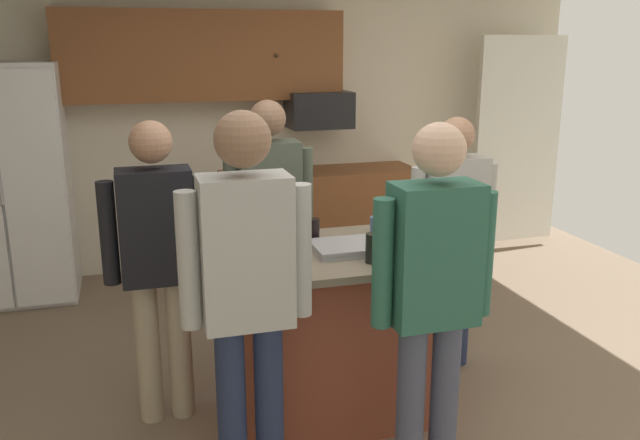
{
  "coord_description": "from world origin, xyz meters",
  "views": [
    {
      "loc": [
        -1.1,
        -3.28,
        2.05
      ],
      "look_at": [
        -0.05,
        0.26,
        1.05
      ],
      "focal_mm": 37.43,
      "sensor_mm": 36.0,
      "label": 1
    }
  ],
  "objects_px": {
    "mug_blue_stoneware": "(377,225)",
    "glass_pilsner": "(314,230)",
    "refrigerator": "(9,184)",
    "microwave_over_range": "(319,110)",
    "person_elder_center": "(452,228)",
    "glass_short_whisky": "(373,248)",
    "kitchen_island": "(335,331)",
    "person_guest_right": "(433,288)",
    "person_host_foreground": "(270,214)",
    "person_guest_left": "(247,286)",
    "mug_ceramic_white": "(291,251)",
    "glass_dark_ale": "(254,242)",
    "serving_tray": "(354,247)",
    "person_guest_by_door": "(158,254)",
    "glass_stout_tall": "(279,252)",
    "tumbler_amber": "(291,230)"
  },
  "relations": [
    {
      "from": "mug_ceramic_white",
      "to": "glass_short_whisky",
      "type": "height_order",
      "value": "glass_short_whisky"
    },
    {
      "from": "person_host_foreground",
      "to": "serving_tray",
      "type": "height_order",
      "value": "person_host_foreground"
    },
    {
      "from": "person_guest_right",
      "to": "person_host_foreground",
      "type": "xyz_separation_m",
      "value": [
        -0.4,
        1.52,
        -0.02
      ]
    },
    {
      "from": "glass_stout_tall",
      "to": "glass_short_whisky",
      "type": "height_order",
      "value": "glass_stout_tall"
    },
    {
      "from": "glass_pilsner",
      "to": "glass_short_whisky",
      "type": "bearing_deg",
      "value": -67.28
    },
    {
      "from": "person_elder_center",
      "to": "tumbler_amber",
      "type": "xyz_separation_m",
      "value": [
        -1.07,
        -0.17,
        0.12
      ]
    },
    {
      "from": "glass_dark_ale",
      "to": "serving_tray",
      "type": "bearing_deg",
      "value": -6.67
    },
    {
      "from": "kitchen_island",
      "to": "mug_blue_stoneware",
      "type": "bearing_deg",
      "value": 35.36
    },
    {
      "from": "refrigerator",
      "to": "serving_tray",
      "type": "xyz_separation_m",
      "value": [
        2.04,
        -2.46,
        0.04
      ]
    },
    {
      "from": "tumbler_amber",
      "to": "serving_tray",
      "type": "height_order",
      "value": "tumbler_amber"
    },
    {
      "from": "mug_blue_stoneware",
      "to": "glass_pilsner",
      "type": "relative_size",
      "value": 0.93
    },
    {
      "from": "glass_short_whisky",
      "to": "mug_blue_stoneware",
      "type": "bearing_deg",
      "value": 66.13
    },
    {
      "from": "person_guest_right",
      "to": "person_elder_center",
      "type": "relative_size",
      "value": 1.07
    },
    {
      "from": "refrigerator",
      "to": "microwave_over_range",
      "type": "relative_size",
      "value": 3.38
    },
    {
      "from": "person_guest_left",
      "to": "mug_blue_stoneware",
      "type": "height_order",
      "value": "person_guest_left"
    },
    {
      "from": "person_guest_right",
      "to": "mug_blue_stoneware",
      "type": "distance_m",
      "value": 1.0
    },
    {
      "from": "refrigerator",
      "to": "person_guest_left",
      "type": "bearing_deg",
      "value": -65.9
    },
    {
      "from": "refrigerator",
      "to": "person_guest_right",
      "type": "bearing_deg",
      "value": -55.92
    },
    {
      "from": "person_host_foreground",
      "to": "mug_ceramic_white",
      "type": "height_order",
      "value": "person_host_foreground"
    },
    {
      "from": "kitchen_island",
      "to": "glass_pilsner",
      "type": "distance_m",
      "value": 0.57
    },
    {
      "from": "microwave_over_range",
      "to": "tumbler_amber",
      "type": "relative_size",
      "value": 3.43
    },
    {
      "from": "microwave_over_range",
      "to": "glass_dark_ale",
      "type": "height_order",
      "value": "microwave_over_range"
    },
    {
      "from": "person_elder_center",
      "to": "glass_short_whisky",
      "type": "height_order",
      "value": "person_elder_center"
    },
    {
      "from": "person_guest_right",
      "to": "person_elder_center",
      "type": "bearing_deg",
      "value": -46.15
    },
    {
      "from": "person_guest_right",
      "to": "mug_ceramic_white",
      "type": "xyz_separation_m",
      "value": [
        -0.47,
        0.65,
        0.01
      ]
    },
    {
      "from": "microwave_over_range",
      "to": "glass_stout_tall",
      "type": "height_order",
      "value": "microwave_over_range"
    },
    {
      "from": "person_guest_left",
      "to": "glass_pilsner",
      "type": "xyz_separation_m",
      "value": [
        0.52,
        0.79,
        -0.01
      ]
    },
    {
      "from": "microwave_over_range",
      "to": "mug_blue_stoneware",
      "type": "xyz_separation_m",
      "value": [
        -0.32,
        -2.3,
        -0.44
      ]
    },
    {
      "from": "mug_blue_stoneware",
      "to": "serving_tray",
      "type": "distance_m",
      "value": 0.36
    },
    {
      "from": "person_guest_by_door",
      "to": "glass_pilsner",
      "type": "xyz_separation_m",
      "value": [
        0.85,
        -0.03,
        0.07
      ]
    },
    {
      "from": "person_guest_by_door",
      "to": "mug_blue_stoneware",
      "type": "relative_size",
      "value": 13.55
    },
    {
      "from": "glass_stout_tall",
      "to": "glass_pilsner",
      "type": "relative_size",
      "value": 1.21
    },
    {
      "from": "person_guest_by_door",
      "to": "glass_stout_tall",
      "type": "distance_m",
      "value": 0.7
    },
    {
      "from": "glass_stout_tall",
      "to": "person_host_foreground",
      "type": "bearing_deg",
      "value": 80.36
    },
    {
      "from": "person_elder_center",
      "to": "person_host_foreground",
      "type": "distance_m",
      "value": 1.15
    },
    {
      "from": "person_guest_by_door",
      "to": "mug_ceramic_white",
      "type": "distance_m",
      "value": 0.72
    },
    {
      "from": "serving_tray",
      "to": "glass_dark_ale",
      "type": "bearing_deg",
      "value": 173.33
    },
    {
      "from": "mug_blue_stoneware",
      "to": "serving_tray",
      "type": "xyz_separation_m",
      "value": [
        -0.24,
        -0.27,
        -0.03
      ]
    },
    {
      "from": "microwave_over_range",
      "to": "tumbler_amber",
      "type": "distance_m",
      "value": 2.56
    },
    {
      "from": "refrigerator",
      "to": "kitchen_island",
      "type": "height_order",
      "value": "refrigerator"
    },
    {
      "from": "mug_blue_stoneware",
      "to": "person_guest_left",
      "type": "bearing_deg",
      "value": -137.6
    },
    {
      "from": "person_elder_center",
      "to": "tumbler_amber",
      "type": "relative_size",
      "value": 9.86
    },
    {
      "from": "person_guest_by_door",
      "to": "person_elder_center",
      "type": "xyz_separation_m",
      "value": [
        1.78,
        0.12,
        -0.03
      ]
    },
    {
      "from": "microwave_over_range",
      "to": "person_host_foreground",
      "type": "bearing_deg",
      "value": -115.55
    },
    {
      "from": "mug_ceramic_white",
      "to": "glass_dark_ale",
      "type": "height_order",
      "value": "glass_dark_ale"
    },
    {
      "from": "person_elder_center",
      "to": "glass_short_whisky",
      "type": "bearing_deg",
      "value": 16.93
    },
    {
      "from": "microwave_over_range",
      "to": "tumbler_amber",
      "type": "xyz_separation_m",
      "value": [
        -0.86,
        -2.38,
        -0.41
      ]
    },
    {
      "from": "person_elder_center",
      "to": "glass_short_whisky",
      "type": "relative_size",
      "value": 10.61
    },
    {
      "from": "refrigerator",
      "to": "tumbler_amber",
      "type": "bearing_deg",
      "value": -52.36
    },
    {
      "from": "glass_short_whisky",
      "to": "glass_stout_tall",
      "type": "bearing_deg",
      "value": 173.04
    }
  ]
}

